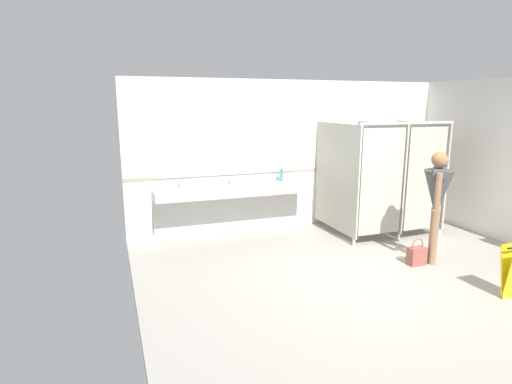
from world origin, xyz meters
name	(u,v)px	position (x,y,z in m)	size (l,w,h in m)	color
ground_plane	(386,285)	(0.00, 0.00, -0.05)	(6.20, 5.97, 0.10)	#9E998E
wall_back	(298,155)	(0.00, 2.74, 1.33)	(6.20, 0.12, 2.66)	silver
wall_back_tile_band	(299,170)	(0.00, 2.68, 1.05)	(6.20, 0.01, 0.06)	#9E937F
vanity_counter	(231,199)	(-1.36, 2.48, 0.66)	(2.60, 0.56, 1.01)	silver
mirror_panel	(227,143)	(-1.36, 2.67, 1.60)	(2.50, 0.02, 1.09)	silver
bathroom_stalls	(385,175)	(1.22, 1.79, 1.03)	(1.79, 1.40, 1.97)	#B2AD9E
person_standing	(437,194)	(1.04, 0.37, 1.01)	(0.56, 0.56, 1.60)	#8C664C
handbag	(417,255)	(0.75, 0.34, 0.14)	(0.25, 0.14, 0.39)	#934C42
soap_dispenser	(282,176)	(-0.40, 2.55, 0.99)	(0.07, 0.07, 0.21)	teal
floor_drain_cover	(362,300)	(-0.61, -0.35, 0.00)	(0.14, 0.14, 0.01)	#B7BABF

